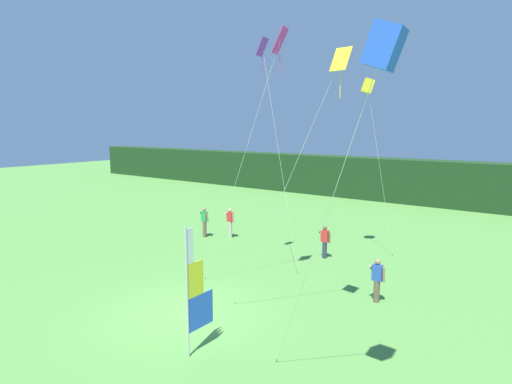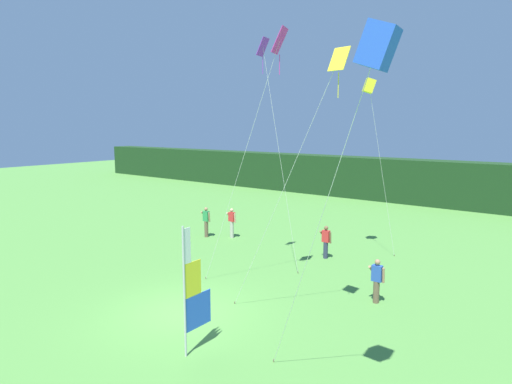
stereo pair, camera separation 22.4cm
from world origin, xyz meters
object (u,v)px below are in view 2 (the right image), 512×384
Objects in this scene: person_far_right at (206,221)px; kite_magenta_diamond_2 at (275,55)px; kite_purple_diamond_0 at (265,64)px; banner_flag at (192,292)px; person_far_left at (326,241)px; kite_yellow_box_1 at (369,87)px; person_near_banner at (377,280)px; kite_yellow_diamond_3 at (329,83)px; kite_blue_box_4 at (377,48)px; person_mid_field at (232,222)px.

person_far_right is 11.78m from kite_magenta_diamond_2.
kite_purple_diamond_0 is 2.49m from kite_magenta_diamond_2.
banner_flag is 2.31× the size of person_far_left.
person_far_left is at bearing -131.43° from kite_yellow_box_1.
banner_flag is 2.28× the size of person_near_banner.
kite_magenta_diamond_2 is (0.31, -4.76, 7.96)m from person_far_left.
kite_yellow_diamond_3 is (2.26, 3.38, 5.74)m from banner_flag.
person_far_right is 0.20× the size of kite_yellow_diamond_3.
kite_blue_box_4 is at bearing -70.33° from person_near_banner.
kite_yellow_box_1 is at bearing 12.97° from person_far_right.
kite_magenta_diamond_2 reaches higher than person_far_left.
kite_yellow_diamond_3 is (3.17, -1.84, -1.30)m from kite_magenta_diamond_2.
kite_magenta_diamond_2 reaches higher than banner_flag.
kite_yellow_box_1 reaches higher than person_near_banner.
kite_yellow_diamond_3 is (3.47, -6.61, 6.66)m from person_far_left.
kite_purple_diamond_0 is (4.65, -3.19, 7.92)m from person_mid_field.
kite_yellow_diamond_3 reaches higher than kite_blue_box_4.
banner_flag is 0.38× the size of kite_magenta_diamond_2.
person_near_banner is at bearing -6.46° from kite_purple_diamond_0.
kite_blue_box_4 is at bearing -40.21° from person_mid_field.
kite_purple_diamond_0 reaches higher than person_far_right.
kite_purple_diamond_0 reaches higher than kite_blue_box_4.
banner_flag is 0.43× the size of kite_yellow_box_1.
person_far_right is (-11.33, 3.05, 0.06)m from person_near_banner.
person_near_banner is 9.86m from kite_blue_box_4.
person_far_right is 14.05m from kite_yellow_diamond_3.
kite_yellow_diamond_3 is 1.04× the size of kite_blue_box_4.
kite_blue_box_4 is at bearing -35.45° from person_far_right.
person_far_left is 13.91m from kite_blue_box_4.
banner_flag is at bearing -47.74° from person_far_right.
banner_flag is 10.30m from kite_purple_diamond_0.
person_near_banner is 0.19× the size of kite_yellow_box_1.
kite_magenta_diamond_2 reaches higher than person_mid_field.
kite_yellow_box_1 reaches higher than kite_blue_box_4.
kite_blue_box_4 reaches higher than banner_flag.
person_far_left is 0.19× the size of kite_yellow_diamond_3.
person_far_left is at bearing 137.84° from person_near_banner.
kite_magenta_diamond_2 is (7.67, -4.22, 7.88)m from person_far_right.
kite_yellow_box_1 is 1.04× the size of kite_blue_box_4.
person_near_banner is 5.35m from person_far_left.
person_near_banner is 11.73m from person_far_right.
banner_flag reaches higher than person_near_banner.
kite_purple_diamond_0 is 5.24m from kite_yellow_box_1.
kite_yellow_box_1 is 6.33m from kite_magenta_diamond_2.
person_mid_field is at bearing 178.04° from person_far_left.
kite_blue_box_4 is (6.37, -10.33, 6.80)m from person_far_left.
kite_magenta_diamond_2 reaches higher than kite_yellow_box_1.
person_far_left is 10.00m from kite_yellow_diamond_3.
person_near_banner is at bearing -15.05° from person_far_right.
person_near_banner is at bearing -61.89° from kite_yellow_box_1.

